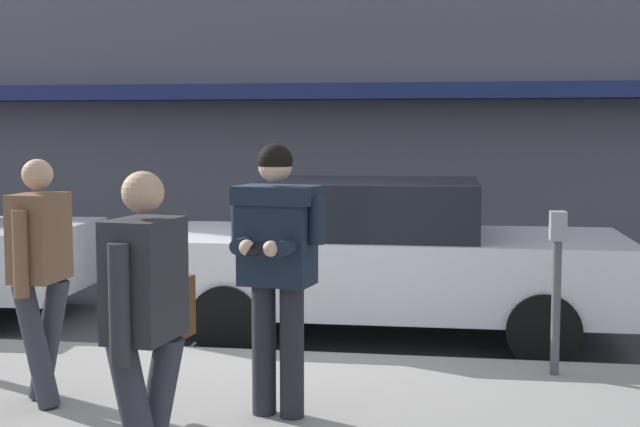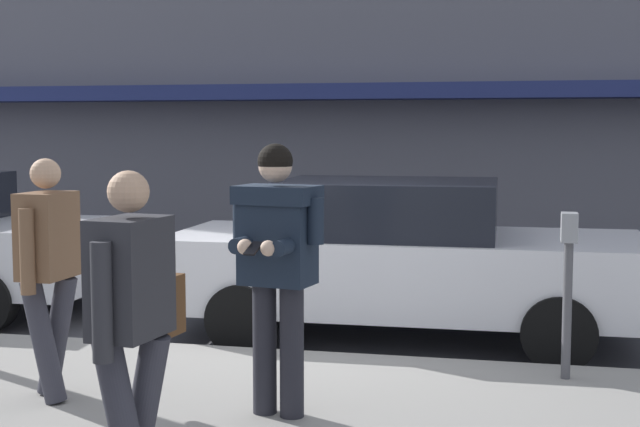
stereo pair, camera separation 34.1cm
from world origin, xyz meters
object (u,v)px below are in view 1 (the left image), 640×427
Objects in this scene: pedestrian_with_bag at (147,317)px; pedestrian_dark_coat at (40,265)px; parking_meter at (557,269)px; parked_sedan_mid at (384,257)px; man_texting_on_phone at (277,250)px.

pedestrian_with_bag and pedestrian_dark_coat have the same top height.
pedestrian_with_bag is 1.34× the size of parking_meter.
parked_sedan_mid is 3.56× the size of parking_meter.
pedestrian_dark_coat is 3.81m from parking_meter.
parking_meter is (1.92, 1.32, -0.28)m from man_texting_on_phone.
parking_meter is at bearing 20.01° from pedestrian_dark_coat.
man_texting_on_phone is (-0.45, -2.91, 0.46)m from parked_sedan_mid.
parked_sedan_mid is 3.59m from pedestrian_dark_coat.
pedestrian_dark_coat is at bearing 179.51° from man_texting_on_phone.
parking_meter is at bearing 34.46° from man_texting_on_phone.
man_texting_on_phone is 1.06× the size of pedestrian_dark_coat.
pedestrian_with_bag reaches higher than parking_meter.
pedestrian_dark_coat is (-2.11, -2.89, 0.32)m from parked_sedan_mid.
pedestrian_with_bag is at bearing -103.42° from man_texting_on_phone.
man_texting_on_phone reaches higher than parking_meter.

